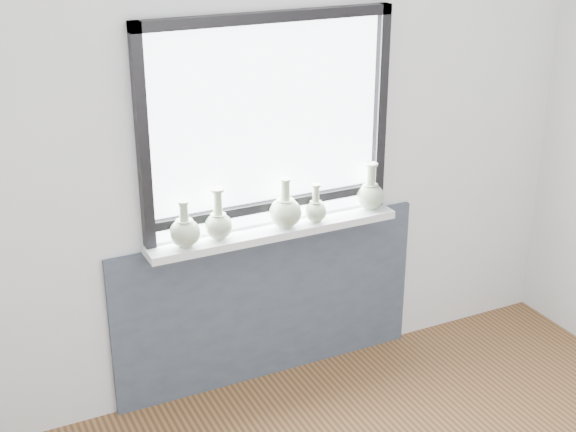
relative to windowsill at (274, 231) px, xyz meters
name	(u,v)px	position (x,y,z in m)	size (l,w,h in m)	color
back_wall	(265,145)	(0.00, 0.10, 0.42)	(3.60, 0.02, 2.60)	silver
apron_panel	(269,304)	(0.00, 0.07, -0.45)	(1.70, 0.03, 0.86)	#404957
windowsill	(274,231)	(0.00, 0.00, 0.00)	(1.32, 0.18, 0.04)	silver
window	(268,119)	(0.00, 0.06, 0.56)	(1.30, 0.06, 1.05)	black
vase_a	(185,231)	(-0.47, -0.02, 0.10)	(0.15, 0.15, 0.23)	#A4BA98
vase_b	(218,223)	(-0.30, 0.00, 0.10)	(0.14, 0.14, 0.26)	#A4BA98
vase_c	(285,211)	(0.05, -0.02, 0.10)	(0.16, 0.16, 0.25)	#A4BA98
vase_d	(316,210)	(0.22, -0.02, 0.08)	(0.11, 0.11, 0.20)	#A4BA98
vase_e	(370,194)	(0.56, 0.01, 0.10)	(0.15, 0.15, 0.25)	#A4BA98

